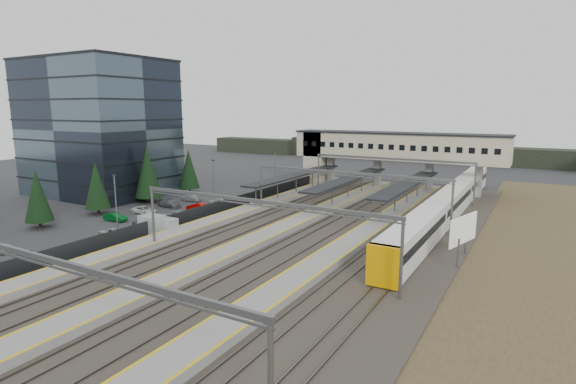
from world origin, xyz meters
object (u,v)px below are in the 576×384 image
Objects in this scene: office_building at (99,128)px; footbridge at (382,149)px; train at (449,204)px; billboard at (463,231)px; relay_cabin_near at (152,225)px; relay_cabin_far at (167,226)px.

office_building is 53.18m from footbridge.
train is 19.78m from billboard.
office_building is 65.80m from billboard.
relay_cabin_far is (1.64, 0.94, -0.22)m from relay_cabin_near.
billboard is (34.02, 7.41, 2.32)m from relay_cabin_far.
office_building reaches higher than billboard.
office_building is 11.11× the size of relay_cabin_far.
relay_cabin_far is 0.38× the size of billboard.
relay_cabin_far is at bearing -25.57° from office_building.
footbridge is at bearing 72.30° from relay_cabin_near.
train is (60.00, 11.84, -10.09)m from office_building.
office_building reaches higher than train.
footbridge is 0.66× the size of train.
relay_cabin_far is 47.06m from footbridge.
office_building reaches higher than relay_cabin_near.
relay_cabin_near is 0.07× the size of footbridge.
relay_cabin_far is at bearing 29.87° from relay_cabin_near.
office_building is 0.40× the size of train.
relay_cabin_near is at bearing -150.13° from relay_cabin_far.
relay_cabin_near is at bearing -28.27° from office_building.
office_building is at bearing 173.56° from billboard.
train is (29.23, 26.56, 1.11)m from relay_cabin_far.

